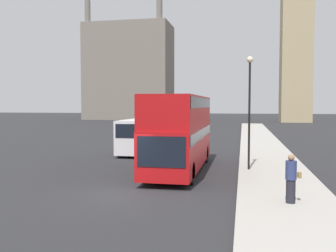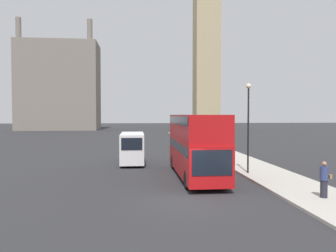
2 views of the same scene
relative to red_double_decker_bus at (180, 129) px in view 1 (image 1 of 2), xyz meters
The scene contains 7 objects.
ground_plane 6.85m from the red_double_decker_bus, 105.27° to the right, with size 300.00×300.00×0.00m, color #28282B.
sidewalk_strip 8.44m from the red_double_decker_bus, 49.75° to the right, with size 3.86×120.00×0.15m.
building_block_distant 78.13m from the red_double_decker_bus, 109.38° to the left, with size 21.70×11.88×29.87m.
red_double_decker_bus is the anchor object (origin of this frame).
white_van 7.96m from the red_double_decker_bus, 123.80° to the left, with size 1.99×5.78×2.65m.
pedestrian 8.66m from the red_double_decker_bus, 51.85° to the right, with size 0.56×0.40×1.81m.
street_lamp 4.30m from the red_double_decker_bus, ahead, with size 0.36×0.36×6.33m.
Camera 1 is at (5.21, -14.87, 3.79)m, focal length 40.00 mm.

